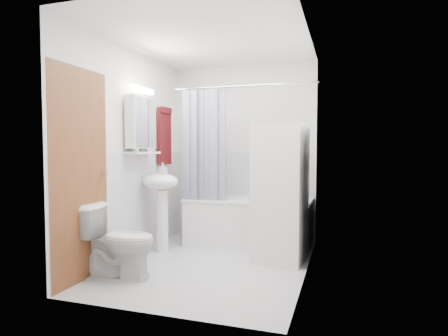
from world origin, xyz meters
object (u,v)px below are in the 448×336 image
(sink, at_px, (161,194))
(toilet, at_px, (119,241))
(washer_dryer, at_px, (280,193))
(bathtub, at_px, (249,219))

(sink, bearing_deg, toilet, -87.96)
(washer_dryer, relative_size, toilet, 2.12)
(bathtub, relative_size, washer_dryer, 1.04)
(bathtub, relative_size, sink, 1.52)
(bathtub, xyz_separation_m, washer_dryer, (0.49, -0.55, 0.43))
(toilet, bearing_deg, washer_dryer, -63.44)
(sink, height_order, toilet, sink)
(bathtub, bearing_deg, sink, -145.93)
(toilet, bearing_deg, bathtub, -39.66)
(bathtub, height_order, washer_dryer, washer_dryer)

